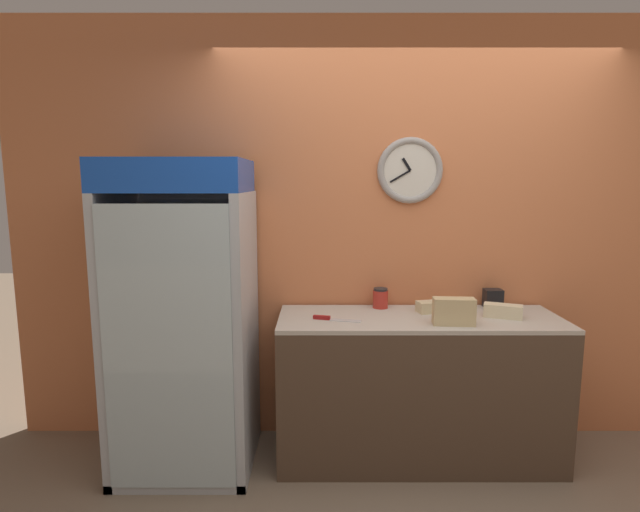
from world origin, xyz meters
name	(u,v)px	position (x,y,z in m)	size (l,w,h in m)	color
wall_back	(412,234)	(0.00, 1.17, 1.35)	(5.20, 0.10, 2.70)	#D17547
prep_counter	(418,387)	(0.00, 0.83, 0.45)	(1.68, 0.57, 0.89)	#4C3828
beverage_cooler	(187,300)	(-1.39, 0.82, 0.99)	(0.78, 0.69, 1.81)	#B2B7BC
sandwich_stack_bottom	(454,318)	(0.16, 0.67, 0.93)	(0.24, 0.11, 0.08)	tan
sandwich_stack_middle	(455,305)	(0.16, 0.67, 1.01)	(0.24, 0.11, 0.08)	tan
sandwich_flat_left	(504,311)	(0.49, 0.82, 0.93)	(0.23, 0.16, 0.08)	beige
sandwich_flat_right	(436,307)	(0.12, 0.95, 0.93)	(0.24, 0.15, 0.07)	beige
chefs_knife	(331,319)	(-0.54, 0.77, 0.90)	(0.28, 0.10, 0.02)	silver
condiment_jar	(381,298)	(-0.21, 1.05, 0.95)	(0.10, 0.10, 0.13)	#B72D23
napkin_dispenser	(493,299)	(0.51, 1.05, 0.95)	(0.11, 0.09, 0.12)	black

